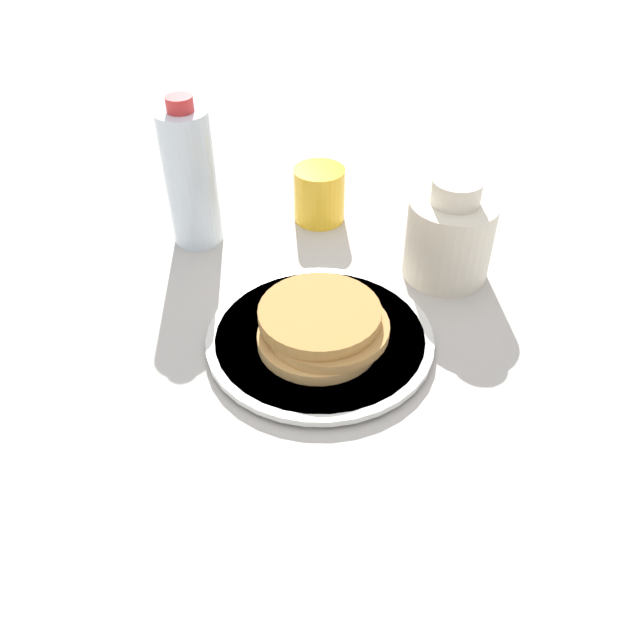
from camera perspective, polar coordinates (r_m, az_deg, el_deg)
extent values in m
plane|color=#BCB7AD|center=(0.68, -1.88, -3.11)|extent=(4.00, 4.00, 0.00)
cylinder|color=silver|center=(0.69, 0.00, -1.70)|extent=(0.23, 0.23, 0.01)
cylinder|color=silver|center=(0.69, 0.00, -1.56)|extent=(0.25, 0.25, 0.01)
cylinder|color=tan|center=(0.68, -0.25, -1.41)|extent=(0.13, 0.13, 0.01)
cylinder|color=#BD8A48|center=(0.67, 0.62, -0.42)|extent=(0.13, 0.13, 0.01)
cylinder|color=#B37F3E|center=(0.66, -0.03, 0.54)|extent=(0.13, 0.13, 0.01)
cylinder|color=yellow|center=(0.89, -0.06, 11.39)|extent=(0.07, 0.07, 0.08)
cylinder|color=beige|center=(0.78, 11.69, 7.25)|extent=(0.11, 0.11, 0.10)
cylinder|color=beige|center=(0.75, 12.36, 11.41)|extent=(0.06, 0.06, 0.03)
cylinder|color=silver|center=(0.83, -11.73, 12.45)|extent=(0.07, 0.07, 0.18)
cylinder|color=red|center=(0.79, -12.72, 18.72)|extent=(0.03, 0.03, 0.02)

